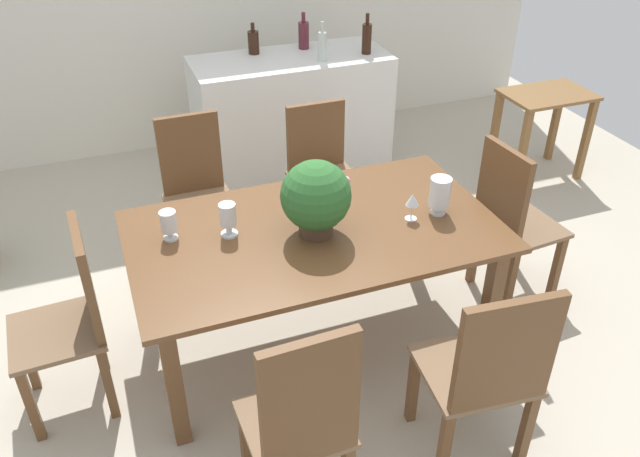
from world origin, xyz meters
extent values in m
plane|color=#BCB29E|center=(0.00, 0.00, 0.00)|extent=(7.04, 7.04, 0.00)
cube|color=brown|center=(0.00, -0.26, 0.73)|extent=(1.87, 1.07, 0.03)
cube|color=brown|center=(-0.83, -0.70, 0.36)|extent=(0.08, 0.08, 0.72)
cube|color=brown|center=(0.83, -0.70, 0.36)|extent=(0.08, 0.08, 0.72)
cube|color=brown|center=(-0.83, 0.17, 0.36)|extent=(0.08, 0.08, 0.72)
cube|color=brown|center=(0.83, 0.17, 0.36)|extent=(0.08, 0.08, 0.72)
cube|color=brown|center=(1.49, -0.42, 0.22)|extent=(0.05, 0.05, 0.45)
cube|color=brown|center=(1.47, -0.08, 0.22)|extent=(0.05, 0.05, 0.45)
cube|color=brown|center=(1.14, -0.45, 0.22)|extent=(0.05, 0.05, 0.45)
cube|color=brown|center=(1.12, -0.11, 0.22)|extent=(0.05, 0.05, 0.45)
cube|color=brown|center=(1.30, -0.26, 0.46)|extent=(0.46, 0.45, 0.03)
cube|color=brown|center=(1.11, -0.28, 0.74)|extent=(0.07, 0.39, 0.54)
cube|color=brown|center=(-0.26, -1.00, 0.22)|extent=(0.05, 0.05, 0.45)
cube|color=brown|center=(-0.59, -1.01, 0.22)|extent=(0.05, 0.05, 0.45)
cube|color=brown|center=(-0.42, -1.17, 0.46)|extent=(0.42, 0.42, 0.03)
cube|color=brown|center=(-0.42, -1.35, 0.77)|extent=(0.38, 0.05, 0.60)
cube|color=brown|center=(0.24, 0.44, 0.22)|extent=(0.04, 0.04, 0.45)
cube|color=brown|center=(0.60, 0.44, 0.22)|extent=(0.04, 0.04, 0.45)
cube|color=brown|center=(0.24, 0.84, 0.22)|extent=(0.04, 0.04, 0.45)
cube|color=brown|center=(0.60, 0.84, 0.22)|extent=(0.04, 0.04, 0.45)
cube|color=brown|center=(0.42, 0.64, 0.46)|extent=(0.43, 0.48, 0.03)
cube|color=brown|center=(0.42, 0.86, 0.70)|extent=(0.40, 0.04, 0.46)
cube|color=brown|center=(0.64, -1.01, 0.22)|extent=(0.05, 0.05, 0.45)
cube|color=brown|center=(0.24, -0.97, 0.22)|extent=(0.05, 0.05, 0.45)
cube|color=brown|center=(0.60, -1.37, 0.22)|extent=(0.05, 0.05, 0.45)
cube|color=brown|center=(0.21, -1.33, 0.22)|extent=(0.05, 0.05, 0.45)
cube|color=brown|center=(0.42, -1.17, 0.46)|extent=(0.51, 0.48, 0.03)
cube|color=brown|center=(0.40, -1.37, 0.74)|extent=(0.43, 0.08, 0.54)
cube|color=brown|center=(-0.59, 0.46, 0.22)|extent=(0.04, 0.04, 0.45)
cube|color=brown|center=(-0.25, 0.47, 0.22)|extent=(0.04, 0.04, 0.45)
cube|color=brown|center=(-0.59, 0.81, 0.22)|extent=(0.04, 0.04, 0.45)
cube|color=brown|center=(-0.25, 0.82, 0.22)|extent=(0.04, 0.04, 0.45)
cube|color=brown|center=(-0.42, 0.64, 0.46)|extent=(0.42, 0.43, 0.03)
cube|color=brown|center=(-0.42, 0.83, 0.73)|extent=(0.39, 0.04, 0.52)
cube|color=brown|center=(-1.49, -0.10, 0.22)|extent=(0.05, 0.05, 0.45)
cube|color=brown|center=(-1.47, -0.45, 0.22)|extent=(0.05, 0.05, 0.45)
cube|color=brown|center=(-1.14, -0.08, 0.22)|extent=(0.05, 0.05, 0.45)
cube|color=brown|center=(-1.12, -0.43, 0.22)|extent=(0.05, 0.05, 0.45)
cube|color=brown|center=(-1.30, -0.26, 0.46)|extent=(0.44, 0.45, 0.03)
cube|color=brown|center=(-1.11, -0.25, 0.73)|extent=(0.06, 0.40, 0.51)
cylinder|color=#4C3828|center=(-0.01, -0.30, 0.79)|extent=(0.17, 0.17, 0.09)
sphere|color=#2D662D|center=(-0.01, -0.30, 0.97)|extent=(0.35, 0.35, 0.35)
sphere|color=#DB9EB2|center=(0.01, -0.19, 0.99)|extent=(0.06, 0.06, 0.06)
sphere|color=#DB9EB2|center=(0.15, -0.32, 1.03)|extent=(0.04, 0.04, 0.04)
sphere|color=#DB9EB2|center=(-0.06, -0.39, 1.06)|extent=(0.05, 0.05, 0.05)
cylinder|color=silver|center=(-0.70, -0.10, 0.75)|extent=(0.07, 0.07, 0.01)
cylinder|color=silver|center=(-0.70, -0.10, 0.78)|extent=(0.02, 0.02, 0.04)
cylinder|color=silver|center=(-0.70, -0.10, 0.85)|extent=(0.08, 0.08, 0.11)
cylinder|color=silver|center=(0.66, -0.35, 0.75)|extent=(0.08, 0.08, 0.01)
cylinder|color=silver|center=(0.66, -0.35, 0.78)|extent=(0.03, 0.03, 0.04)
cylinder|color=silver|center=(0.66, -0.35, 0.88)|extent=(0.11, 0.11, 0.16)
cylinder|color=silver|center=(-0.42, -0.17, 0.75)|extent=(0.09, 0.09, 0.01)
cylinder|color=silver|center=(-0.42, -0.17, 0.78)|extent=(0.03, 0.03, 0.05)
cylinder|color=silver|center=(-0.42, -0.17, 0.87)|extent=(0.09, 0.09, 0.11)
cylinder|color=silver|center=(0.50, -0.35, 0.75)|extent=(0.06, 0.06, 0.00)
cylinder|color=silver|center=(0.50, -0.35, 0.79)|extent=(0.01, 0.01, 0.08)
cone|color=silver|center=(0.50, -0.35, 0.87)|extent=(0.07, 0.07, 0.07)
cube|color=silver|center=(0.53, 1.70, 0.48)|extent=(1.50, 0.64, 0.96)
cylinder|color=#B2BFB7|center=(0.73, 1.54, 1.07)|extent=(0.06, 0.06, 0.21)
cylinder|color=#B2BFB7|center=(0.73, 1.54, 1.21)|extent=(0.02, 0.02, 0.08)
cylinder|color=#511E28|center=(0.70, 1.87, 1.06)|extent=(0.08, 0.08, 0.20)
cylinder|color=#511E28|center=(0.70, 1.87, 1.20)|extent=(0.03, 0.03, 0.07)
cylinder|color=black|center=(1.10, 1.58, 1.07)|extent=(0.07, 0.07, 0.22)
cylinder|color=black|center=(1.10, 1.58, 1.22)|extent=(0.03, 0.03, 0.08)
cylinder|color=black|center=(0.30, 1.88, 1.05)|extent=(0.08, 0.08, 0.17)
cylinder|color=black|center=(0.30, 1.88, 1.16)|extent=(0.03, 0.03, 0.06)
cube|color=brown|center=(2.36, 0.96, 0.69)|extent=(0.67, 0.46, 0.02)
cube|color=brown|center=(2.07, 0.77, 0.34)|extent=(0.05, 0.05, 0.68)
cube|color=brown|center=(2.66, 0.77, 0.34)|extent=(0.05, 0.05, 0.68)
cube|color=brown|center=(2.07, 1.14, 0.34)|extent=(0.05, 0.05, 0.68)
cube|color=brown|center=(2.66, 1.14, 0.34)|extent=(0.05, 0.05, 0.68)
camera|label=1|loc=(-0.94, -2.85, 2.55)|focal=36.36mm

